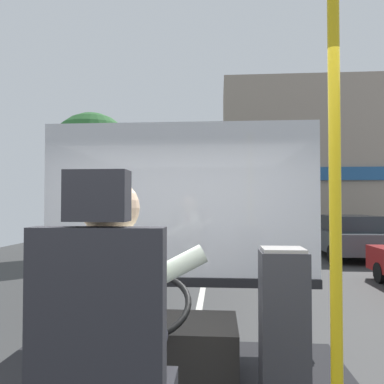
% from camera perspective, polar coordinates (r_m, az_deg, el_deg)
% --- Properties ---
extents(ground, '(18.00, 44.00, 0.06)m').
position_cam_1_polar(ground, '(10.72, 2.18, -12.08)').
color(ground, '#363636').
extents(driver_seat, '(0.48, 0.48, 1.33)m').
position_cam_1_polar(driver_seat, '(1.59, -13.12, -25.58)').
color(driver_seat, black).
rests_on(driver_seat, bus_floor).
extents(bus_driver, '(0.77, 0.60, 0.84)m').
position_cam_1_polar(bus_driver, '(1.62, -11.81, -17.23)').
color(bus_driver, '#282833').
rests_on(bus_driver, driver_seat).
extents(steering_console, '(1.10, 0.98, 0.78)m').
position_cam_1_polar(steering_console, '(2.78, -5.38, -22.61)').
color(steering_console, '#282623').
rests_on(steering_console, bus_floor).
extents(handrail_pole, '(0.04, 0.04, 2.20)m').
position_cam_1_polar(handrail_pole, '(1.50, 21.04, -6.02)').
color(handrail_pole, gold).
rests_on(handrail_pole, bus_floor).
extents(fare_box, '(0.26, 0.24, 0.96)m').
position_cam_1_polar(fare_box, '(2.35, 13.79, -19.98)').
color(fare_box, '#333338').
rests_on(fare_box, bus_floor).
extents(windshield_panel, '(2.50, 0.08, 1.48)m').
position_cam_1_polar(windshield_panel, '(3.38, -2.03, -4.55)').
color(windshield_panel, silver).
extents(street_tree, '(3.02, 3.02, 5.21)m').
position_cam_1_polar(street_tree, '(14.28, -15.01, 5.54)').
color(street_tree, '#4C3828').
rests_on(street_tree, ground).
extents(shop_building, '(11.15, 4.14, 7.91)m').
position_cam_1_polar(shop_building, '(20.38, 20.77, 4.20)').
color(shop_building, gray).
rests_on(shop_building, ground).
extents(parked_car_charcoal, '(1.95, 3.96, 1.48)m').
position_cam_1_polar(parked_car_charcoal, '(14.19, 22.65, -6.20)').
color(parked_car_charcoal, '#474C51').
rests_on(parked_car_charcoal, ground).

